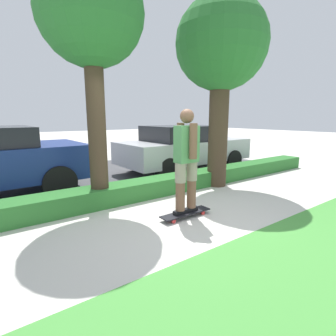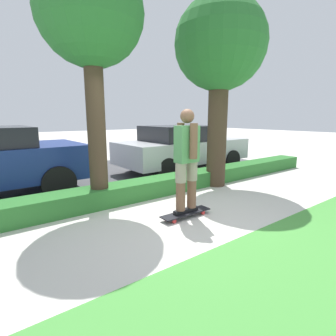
{
  "view_description": "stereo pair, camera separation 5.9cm",
  "coord_description": "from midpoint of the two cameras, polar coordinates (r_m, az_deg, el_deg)",
  "views": [
    {
      "loc": [
        -2.82,
        -3.28,
        1.77
      ],
      "look_at": [
        0.02,
        0.6,
        0.82
      ],
      "focal_mm": 28.0,
      "sensor_mm": 36.0,
      "label": 1
    },
    {
      "loc": [
        -2.87,
        -3.25,
        1.77
      ],
      "look_at": [
        0.02,
        0.6,
        0.82
      ],
      "focal_mm": 28.0,
      "sensor_mm": 36.0,
      "label": 2
    }
  ],
  "objects": [
    {
      "name": "ground_plane",
      "position": [
        4.68,
        3.95,
        -11.1
      ],
      "size": [
        60.0,
        60.0,
        0.0
      ],
      "primitive_type": "plane",
      "color": "beige"
    },
    {
      "name": "street_asphalt",
      "position": [
        8.18,
        -15.63,
        -1.73
      ],
      "size": [
        12.43,
        5.0,
        0.01
      ],
      "color": "#474749",
      "rests_on": "ground_plane"
    },
    {
      "name": "hedge_row",
      "position": [
        5.85,
        -6.34,
        -4.59
      ],
      "size": [
        12.43,
        0.6,
        0.38
      ],
      "color": "#2D702D",
      "rests_on": "ground_plane"
    },
    {
      "name": "skateboard",
      "position": [
        4.75,
        3.56,
        -9.77
      ],
      "size": [
        0.99,
        0.24,
        0.09
      ],
      "color": "black",
      "rests_on": "ground_plane"
    },
    {
      "name": "skater_person",
      "position": [
        4.49,
        3.71,
        1.99
      ],
      "size": [
        0.52,
        0.46,
        1.8
      ],
      "color": "black",
      "rests_on": "skateboard"
    },
    {
      "name": "tree_near",
      "position": [
        5.48,
        -16.82,
        28.79
      ],
      "size": [
        1.9,
        1.9,
        4.52
      ],
      "color": "#423323",
      "rests_on": "ground_plane"
    },
    {
      "name": "tree_mid",
      "position": [
        6.96,
        11.0,
        24.07
      ],
      "size": [
        2.2,
        2.2,
        4.57
      ],
      "color": "#423323",
      "rests_on": "ground_plane"
    },
    {
      "name": "parked_car_middle",
      "position": [
        8.66,
        3.1,
        4.6
      ],
      "size": [
        4.47,
        1.99,
        1.48
      ],
      "rotation": [
        0.0,
        0.0,
        0.02
      ],
      "color": "#B7B7BC",
      "rests_on": "ground_plane"
    }
  ]
}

